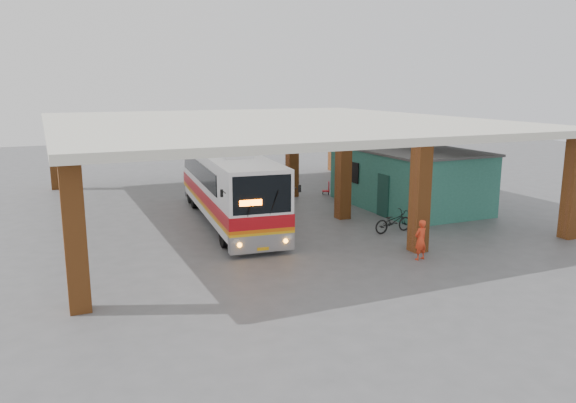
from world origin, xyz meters
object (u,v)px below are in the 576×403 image
Objects in this scene: coach_bus at (228,186)px; red_chair at (327,189)px; pedestrian at (421,240)px; motorcycle at (393,221)px.

coach_bus reaches higher than red_chair.
pedestrian is (4.68, -8.49, -0.99)m from coach_bus.
coach_bus reaches higher than motorcycle.
motorcycle is 1.25× the size of pedestrian.
red_chair is (7.36, 4.02, -1.38)m from coach_bus.
pedestrian reaches higher than motorcycle.
motorcycle reaches higher than red_chair.
pedestrian is 12.81m from red_chair.
coach_bus is 9.75m from pedestrian.
motorcycle is 8.91m from red_chair.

